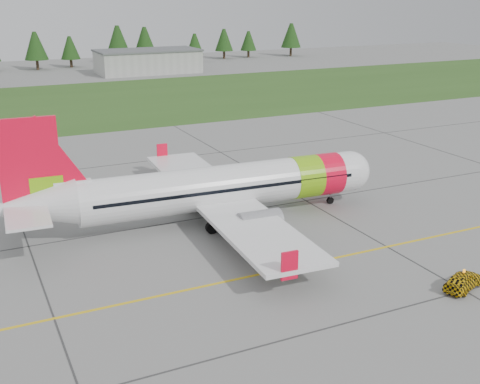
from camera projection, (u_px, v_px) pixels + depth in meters
ground at (338, 325)px, 35.44m from camera, size 320.00×320.00×0.00m
aircraft at (216, 188)px, 50.95m from camera, size 33.26×30.65×10.07m
follow_me_car at (465, 264)px, 39.29m from camera, size 1.63×1.76×3.54m
grass_strip at (73, 104)px, 105.68m from camera, size 320.00×50.00×0.03m
taxi_guideline at (273, 271)px, 42.29m from camera, size 120.00×0.25×0.02m
hangar_east at (148, 62)px, 145.90m from camera, size 24.00×12.00×5.20m
treeline at (29, 49)px, 152.08m from camera, size 160.00×8.00×10.00m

